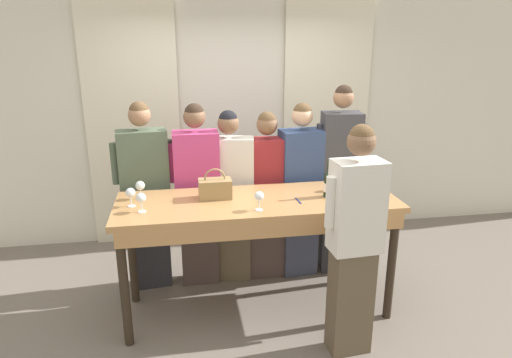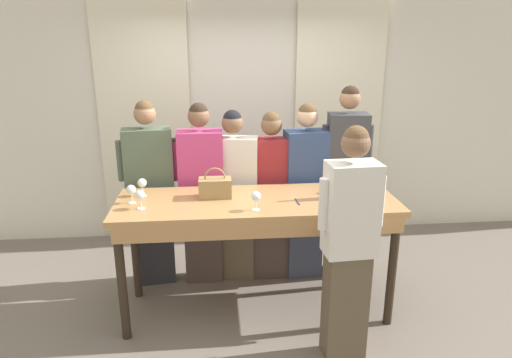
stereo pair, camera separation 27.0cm
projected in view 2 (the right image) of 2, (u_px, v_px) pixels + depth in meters
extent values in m
plane|color=#70665B|center=(257.00, 308.00, 3.99)|extent=(18.00, 18.00, 0.00)
cube|color=silver|center=(243.00, 117.00, 5.19)|extent=(12.00, 0.06, 2.80)
cube|color=#EFE5C6|center=(145.00, 124.00, 5.05)|extent=(1.00, 0.03, 2.69)
cube|color=#EFE5C6|center=(338.00, 121.00, 5.24)|extent=(1.00, 0.03, 2.69)
cube|color=#B27F4C|center=(257.00, 202.00, 3.69)|extent=(2.27, 0.76, 0.05)
cube|color=#B27F4C|center=(261.00, 230.00, 3.37)|extent=(2.18, 0.03, 0.12)
cylinder|color=#2D2319|center=(122.00, 283.00, 3.46)|extent=(0.07, 0.07, 0.96)
cylinder|color=#2D2319|center=(392.00, 271.00, 3.65)|extent=(0.07, 0.07, 0.96)
cylinder|color=#2D2319|center=(135.00, 248.00, 4.04)|extent=(0.07, 0.07, 0.96)
cylinder|color=#2D2319|center=(367.00, 238.00, 4.23)|extent=(0.07, 0.07, 0.96)
cylinder|color=black|center=(329.00, 188.00, 3.68)|extent=(0.08, 0.08, 0.19)
cone|color=black|center=(330.00, 174.00, 3.65)|extent=(0.08, 0.08, 0.04)
cylinder|color=black|center=(330.00, 167.00, 3.63)|extent=(0.03, 0.03, 0.08)
cylinder|color=white|center=(329.00, 189.00, 3.69)|extent=(0.08, 0.08, 0.07)
cube|color=#997A4C|center=(215.00, 188.00, 3.72)|extent=(0.26, 0.15, 0.16)
torus|color=#997A4C|center=(215.00, 178.00, 3.70)|extent=(0.17, 0.01, 0.17)
cylinder|color=white|center=(132.00, 203.00, 3.61)|extent=(0.06, 0.06, 0.00)
cylinder|color=white|center=(132.00, 198.00, 3.60)|extent=(0.01, 0.01, 0.08)
sphere|color=white|center=(131.00, 190.00, 3.58)|extent=(0.07, 0.07, 0.07)
cylinder|color=white|center=(143.00, 195.00, 3.77)|extent=(0.06, 0.06, 0.00)
cylinder|color=white|center=(143.00, 191.00, 3.76)|extent=(0.01, 0.01, 0.08)
sphere|color=white|center=(142.00, 183.00, 3.74)|extent=(0.07, 0.07, 0.07)
cylinder|color=white|center=(351.00, 185.00, 4.05)|extent=(0.06, 0.06, 0.00)
cylinder|color=white|center=(352.00, 180.00, 4.04)|extent=(0.01, 0.01, 0.08)
sphere|color=white|center=(352.00, 173.00, 4.02)|extent=(0.07, 0.07, 0.07)
cylinder|color=white|center=(355.00, 204.00, 3.59)|extent=(0.06, 0.06, 0.00)
cylinder|color=white|center=(355.00, 199.00, 3.58)|extent=(0.01, 0.01, 0.08)
sphere|color=white|center=(356.00, 191.00, 3.55)|extent=(0.07, 0.07, 0.07)
sphere|color=maroon|center=(356.00, 192.00, 3.56)|extent=(0.05, 0.05, 0.05)
cylinder|color=white|center=(340.00, 192.00, 3.85)|extent=(0.06, 0.06, 0.00)
cylinder|color=white|center=(340.00, 188.00, 3.84)|extent=(0.01, 0.01, 0.08)
sphere|color=white|center=(341.00, 180.00, 3.82)|extent=(0.07, 0.07, 0.07)
cylinder|color=white|center=(256.00, 210.00, 3.46)|extent=(0.06, 0.06, 0.00)
cylinder|color=white|center=(256.00, 205.00, 3.45)|extent=(0.01, 0.01, 0.08)
sphere|color=white|center=(256.00, 196.00, 3.43)|extent=(0.07, 0.07, 0.07)
cylinder|color=white|center=(141.00, 208.00, 3.49)|extent=(0.06, 0.06, 0.00)
cylinder|color=white|center=(141.00, 203.00, 3.48)|extent=(0.01, 0.01, 0.08)
sphere|color=white|center=(140.00, 195.00, 3.46)|extent=(0.07, 0.07, 0.07)
cylinder|color=#193399|center=(297.00, 202.00, 3.63)|extent=(0.02, 0.14, 0.01)
cube|color=#28282D|center=(154.00, 241.00, 4.33)|extent=(0.39, 0.24, 0.84)
cube|color=#4C5B47|center=(148.00, 165.00, 4.11)|extent=(0.46, 0.28, 0.66)
sphere|color=#9E7051|center=(145.00, 114.00, 3.97)|extent=(0.19, 0.19, 0.19)
sphere|color=brown|center=(144.00, 110.00, 3.96)|extent=(0.17, 0.17, 0.17)
cylinder|color=#4C5B47|center=(175.00, 158.00, 4.15)|extent=(0.08, 0.08, 0.36)
cylinder|color=#4C5B47|center=(121.00, 161.00, 4.05)|extent=(0.08, 0.08, 0.36)
cube|color=#473833|center=(203.00, 239.00, 4.38)|extent=(0.35, 0.22, 0.82)
cube|color=#C63D7A|center=(201.00, 166.00, 4.16)|extent=(0.41, 0.26, 0.65)
sphere|color=brown|center=(199.00, 116.00, 4.02)|extent=(0.20, 0.20, 0.20)
sphere|color=#332319|center=(199.00, 112.00, 4.01)|extent=(0.17, 0.17, 0.17)
cylinder|color=#C63D7A|center=(225.00, 160.00, 4.16)|extent=(0.07, 0.07, 0.36)
cylinder|color=#C63D7A|center=(176.00, 161.00, 4.12)|extent=(0.07, 0.07, 0.36)
cube|color=brown|center=(234.00, 240.00, 4.41)|extent=(0.41, 0.23, 0.78)
cube|color=silver|center=(233.00, 170.00, 4.20)|extent=(0.48, 0.27, 0.62)
sphere|color=brown|center=(232.00, 123.00, 4.07)|extent=(0.19, 0.19, 0.19)
sphere|color=black|center=(232.00, 119.00, 4.06)|extent=(0.17, 0.17, 0.17)
cylinder|color=silver|center=(260.00, 166.00, 4.17)|extent=(0.08, 0.08, 0.34)
cylinder|color=silver|center=(206.00, 165.00, 4.20)|extent=(0.08, 0.08, 0.34)
cube|color=#473833|center=(270.00, 239.00, 4.44)|extent=(0.38, 0.19, 0.77)
cube|color=maroon|center=(271.00, 171.00, 4.23)|extent=(0.45, 0.22, 0.61)
sphere|color=brown|center=(271.00, 125.00, 4.10)|extent=(0.19, 0.19, 0.19)
sphere|color=brown|center=(271.00, 121.00, 4.09)|extent=(0.17, 0.17, 0.17)
cylinder|color=maroon|center=(297.00, 166.00, 4.24)|extent=(0.07, 0.07, 0.34)
cylinder|color=maroon|center=(245.00, 167.00, 4.20)|extent=(0.07, 0.07, 0.34)
cube|color=#383D51|center=(303.00, 236.00, 4.47)|extent=(0.35, 0.24, 0.81)
cube|color=#334775|center=(306.00, 165.00, 4.25)|extent=(0.41, 0.28, 0.64)
sphere|color=#DBAD89|center=(307.00, 116.00, 4.11)|extent=(0.19, 0.19, 0.19)
sphere|color=brown|center=(308.00, 113.00, 4.10)|extent=(0.17, 0.17, 0.17)
cylinder|color=#334775|center=(328.00, 159.00, 4.27)|extent=(0.08, 0.08, 0.35)
cylinder|color=#334775|center=(283.00, 161.00, 4.20)|extent=(0.08, 0.08, 0.35)
cube|color=#28282D|center=(342.00, 230.00, 4.49)|extent=(0.33, 0.25, 0.90)
cube|color=#3D3D42|center=(347.00, 151.00, 4.25)|extent=(0.39, 0.30, 0.71)
sphere|color=#9E7051|center=(350.00, 99.00, 4.10)|extent=(0.19, 0.19, 0.19)
sphere|color=#332319|center=(350.00, 95.00, 4.09)|extent=(0.17, 0.17, 0.17)
cylinder|color=#3D3D42|center=(369.00, 146.00, 4.22)|extent=(0.08, 0.08, 0.39)
cylinder|color=#3D3D42|center=(325.00, 146.00, 4.23)|extent=(0.08, 0.08, 0.39)
cube|color=brown|center=(345.00, 304.00, 3.31)|extent=(0.31, 0.21, 0.83)
cube|color=silver|center=(351.00, 209.00, 3.09)|extent=(0.36, 0.25, 0.65)
sphere|color=brown|center=(356.00, 143.00, 2.95)|extent=(0.19, 0.19, 0.19)
sphere|color=brown|center=(356.00, 138.00, 2.94)|extent=(0.17, 0.17, 0.17)
cylinder|color=silver|center=(324.00, 204.00, 3.05)|extent=(0.07, 0.07, 0.36)
cylinder|color=silver|center=(379.00, 201.00, 3.10)|extent=(0.07, 0.07, 0.36)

